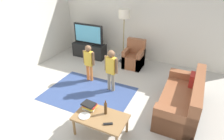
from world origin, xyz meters
TOP-DOWN VIEW (x-y plane):
  - ground at (0.00, 0.00)m, footprint 7.80×7.80m
  - wall_back at (0.00, 3.00)m, footprint 6.00×0.12m
  - wall_left at (-3.00, 0.00)m, footprint 0.12×6.00m
  - area_rug at (-0.51, 0.25)m, footprint 2.20×1.60m
  - tv_stand at (-1.72, 2.30)m, footprint 1.20×0.44m
  - tv at (-1.72, 2.28)m, footprint 1.10×0.28m
  - couch at (1.78, 0.58)m, footprint 0.80×1.80m
  - armchair at (0.01, 2.26)m, footprint 0.60×0.60m
  - floor_lamp at (-0.46, 2.45)m, footprint 0.36×0.36m
  - child_near_tv at (-0.84, 0.86)m, footprint 0.36×0.17m
  - child_center at (-0.06, 0.66)m, footprint 0.38×0.18m
  - coffee_table at (0.42, -0.79)m, footprint 1.00×0.60m
  - book_stack at (0.12, -0.68)m, footprint 0.29×0.24m
  - bottle at (0.47, -0.67)m, footprint 0.06×0.06m
  - tv_remote at (0.64, -0.91)m, footprint 0.17×0.13m
  - plate at (0.14, -0.91)m, footprint 0.22×0.22m

SIDE VIEW (x-z plane):
  - ground at x=0.00m, z-range 0.00..0.00m
  - area_rug at x=-0.51m, z-range 0.00..0.01m
  - tv_stand at x=-1.72m, z-range -0.01..0.49m
  - couch at x=1.78m, z-range -0.14..0.72m
  - armchair at x=0.01m, z-range -0.15..0.75m
  - coffee_table at x=0.42m, z-range 0.16..0.58m
  - plate at x=0.14m, z-range 0.42..0.44m
  - tv_remote at x=0.64m, z-range 0.42..0.44m
  - book_stack at x=0.12m, z-range 0.42..0.56m
  - bottle at x=0.47m, z-range 0.40..0.70m
  - child_near_tv at x=-0.84m, z-range 0.11..1.18m
  - child_center at x=-0.06m, z-range 0.12..1.26m
  - tv at x=-1.72m, z-range 0.49..1.20m
  - wall_back at x=0.00m, z-range 0.00..2.70m
  - wall_left at x=-3.00m, z-range 0.00..2.70m
  - floor_lamp at x=-0.46m, z-range 0.65..2.43m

